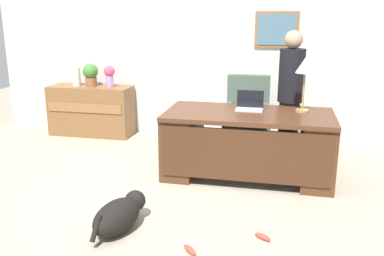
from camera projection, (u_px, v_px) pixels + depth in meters
ground_plane at (164, 204)px, 4.39m from camera, size 12.00×12.00×0.00m
back_wall at (210, 51)px, 6.48m from camera, size 7.00×0.16×2.70m
desk at (248, 142)px, 5.01m from camera, size 1.96×0.97×0.79m
credenza at (91, 110)px, 6.78m from camera, size 1.32×0.50×0.79m
armchair at (247, 118)px, 5.98m from camera, size 0.60×0.59×1.07m
person_standing at (290, 96)px, 5.38m from camera, size 0.32×0.32×1.71m
dog_lying at (119, 215)px, 3.81m from camera, size 0.44×0.73×0.30m
laptop at (250, 105)px, 5.08m from camera, size 0.32×0.22×0.22m
desk_lamp at (305, 69)px, 4.86m from camera, size 0.22×0.22×0.64m
vase_with_flowers at (110, 74)px, 6.56m from camera, size 0.17×0.17×0.33m
vase_empty at (76, 77)px, 6.69m from camera, size 0.13×0.13×0.29m
potted_plant at (91, 74)px, 6.62m from camera, size 0.24×0.24×0.36m
dog_toy_bone at (263, 237)px, 3.69m from camera, size 0.16×0.13×0.05m
dog_toy_plush at (190, 250)px, 3.49m from camera, size 0.16×0.16×0.05m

